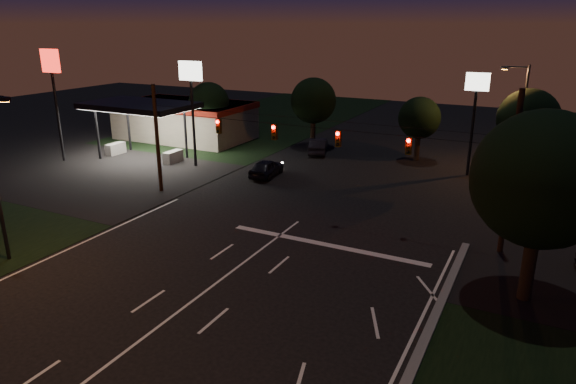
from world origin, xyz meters
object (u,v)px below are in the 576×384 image
Objects in this scene: car_oncoming_a at (266,168)px; car_oncoming_b at (318,146)px; tree_right_near at (543,180)px; utility_pole_right at (500,252)px.

car_oncoming_a is 9.31m from car_oncoming_b.
car_oncoming_b is (-19.74, 21.20, -4.93)m from tree_right_near.
utility_pole_right is at bearing 119.58° from car_oncoming_b.
car_oncoming_b reaches higher than car_oncoming_a.
utility_pole_right reaches higher than car_oncoming_b.
car_oncoming_a is at bearing 159.40° from utility_pole_right.
car_oncoming_b is at bearing 138.05° from utility_pole_right.
utility_pole_right reaches higher than car_oncoming_a.
car_oncoming_a is (-18.83, 7.08, 0.72)m from utility_pole_right.
tree_right_near reaches higher than car_oncoming_a.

